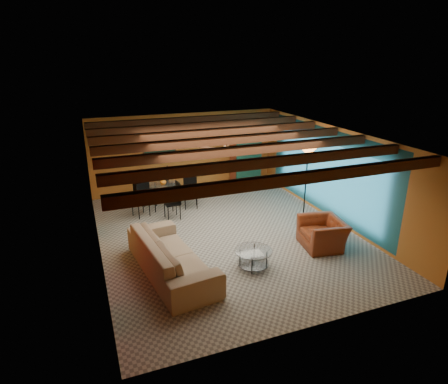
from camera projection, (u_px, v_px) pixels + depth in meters
name	position (u px, v px, depth m)	size (l,w,h in m)	color
room	(225.00, 148.00, 9.63)	(6.52, 8.01, 2.71)	#9D998C
sofa	(171.00, 255.00, 8.40)	(2.95, 1.15, 0.86)	#967C61
armchair	(322.00, 233.00, 9.59)	(1.11, 0.97, 0.72)	maroon
coffee_table	(253.00, 259.00, 8.69)	(0.85, 0.85, 0.44)	silver
dining_table	(164.00, 192.00, 11.87)	(2.14, 2.14, 1.11)	white
armoire	(246.00, 160.00, 14.01)	(1.06, 0.52, 1.85)	brown
floor_lamp	(306.00, 184.00, 10.96)	(0.44, 0.44, 2.14)	black
ceiling_fan	(227.00, 149.00, 9.54)	(1.50, 1.50, 0.44)	#472614
painting	(159.00, 146.00, 12.95)	(1.05, 0.03, 0.65)	black
potted_plant	(247.00, 128.00, 13.61)	(0.46, 0.40, 0.51)	#26661E
vase	(162.00, 172.00, 11.65)	(0.20, 0.20, 0.21)	orange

